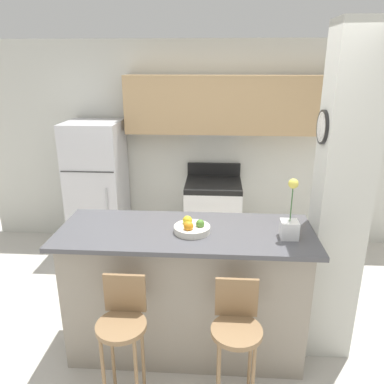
{
  "coord_description": "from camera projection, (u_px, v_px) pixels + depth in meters",
  "views": [
    {
      "loc": [
        0.22,
        -2.58,
        2.26
      ],
      "look_at": [
        0.0,
        0.73,
        1.13
      ],
      "focal_mm": 35.0,
      "sensor_mm": 36.0,
      "label": 1
    }
  ],
  "objects": [
    {
      "name": "wall_back",
      "position": [
        211.0,
        131.0,
        4.62
      ],
      "size": [
        5.6,
        0.38,
        2.55
      ],
      "color": "silver",
      "rests_on": "ground_plane"
    },
    {
      "name": "refrigerator",
      "position": [
        98.0,
        188.0,
        4.64
      ],
      "size": [
        0.65,
        0.66,
        1.63
      ],
      "color": "silver",
      "rests_on": "ground_plane"
    },
    {
      "name": "counter_bar",
      "position": [
        186.0,
        290.0,
        3.0
      ],
      "size": [
        1.94,
        0.74,
        1.07
      ],
      "color": "gray",
      "rests_on": "ground_plane"
    },
    {
      "name": "fruit_bowl",
      "position": [
        192.0,
        228.0,
        2.78
      ],
      "size": [
        0.27,
        0.27,
        0.11
      ],
      "color": "silver",
      "rests_on": "counter_bar"
    },
    {
      "name": "orchid_vase",
      "position": [
        290.0,
        223.0,
        2.67
      ],
      "size": [
        0.12,
        0.12,
        0.45
      ],
      "color": "white",
      "rests_on": "counter_bar"
    },
    {
      "name": "ground_plane",
      "position": [
        186.0,
        345.0,
        3.18
      ],
      "size": [
        14.0,
        14.0,
        0.0
      ],
      "primitive_type": "plane",
      "color": "beige"
    },
    {
      "name": "bar_stool_left",
      "position": [
        123.0,
        326.0,
        2.47
      ],
      "size": [
        0.33,
        0.33,
        0.95
      ],
      "color": "olive",
      "rests_on": "ground_plane"
    },
    {
      "name": "stove_range",
      "position": [
        213.0,
        216.0,
        4.67
      ],
      "size": [
        0.67,
        0.66,
        1.07
      ],
      "color": "white",
      "rests_on": "ground_plane"
    },
    {
      "name": "pillar_right",
      "position": [
        340.0,
        203.0,
        2.79
      ],
      "size": [
        0.38,
        0.32,
        2.55
      ],
      "color": "silver",
      "rests_on": "ground_plane"
    },
    {
      "name": "bar_stool_right",
      "position": [
        236.0,
        331.0,
        2.43
      ],
      "size": [
        0.33,
        0.33,
        0.95
      ],
      "color": "olive",
      "rests_on": "ground_plane"
    }
  ]
}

